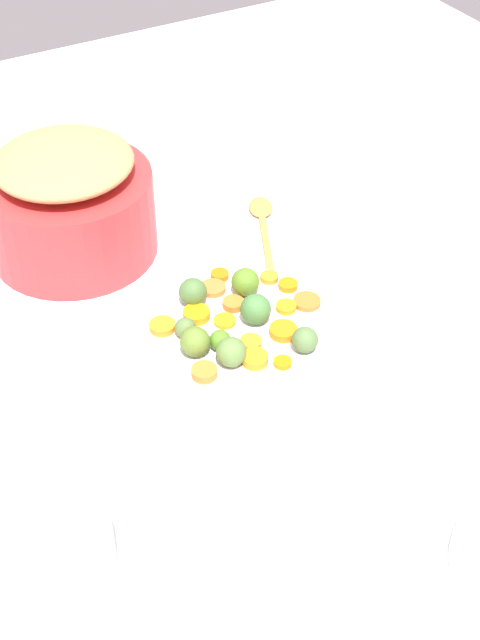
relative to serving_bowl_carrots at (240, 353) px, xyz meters
The scene contains 29 objects.
tabletop 0.08m from the serving_bowl_carrots, 104.27° to the left, with size 2.40×2.40×0.02m, color white.
serving_bowl_carrots is the anchor object (origin of this frame).
metal_pot 0.42m from the serving_bowl_carrots, 12.84° to the left, with size 0.28×0.28×0.14m, color red.
stuffing_mound 0.44m from the serving_bowl_carrots, 12.84° to the left, with size 0.23×0.23×0.05m, color tan.
carrot_slice_0 0.12m from the serving_bowl_carrots, 13.52° to the right, with size 0.03×0.03×0.01m, color orange.
carrot_slice_1 0.12m from the serving_bowl_carrots, 64.69° to the left, with size 0.04×0.04×0.01m, color orange.
carrot_slice_2 0.12m from the serving_bowl_carrots, 69.16° to the right, with size 0.03×0.03×0.01m, color orange.
carrot_slice_3 0.09m from the serving_bowl_carrots, 91.10° to the right, with size 0.03×0.03×0.01m, color orange.
carrot_slice_4 0.06m from the serving_bowl_carrots, 44.89° to the left, with size 0.03×0.03×0.01m, color orange.
carrot_slice_5 0.08m from the serving_bowl_carrots, 45.33° to the left, with size 0.04×0.04×0.01m, color orange.
carrot_slice_6 0.11m from the serving_bowl_carrots, behind, with size 0.02×0.02×0.01m, color orange.
carrot_slice_7 0.12m from the serving_bowl_carrots, 92.91° to the right, with size 0.04×0.04×0.01m, color orange.
carrot_slice_8 0.12m from the serving_bowl_carrots, 125.61° to the left, with size 0.03×0.03×0.01m, color orange.
carrot_slice_9 0.07m from the serving_bowl_carrots, 15.60° to the right, with size 0.03×0.03×0.01m, color orange.
carrot_slice_10 0.08m from the serving_bowl_carrots, 135.70° to the right, with size 0.04×0.04×0.01m, color orange.
carrot_slice_11 0.12m from the serving_bowl_carrots, 52.06° to the right, with size 0.03×0.03×0.01m, color orange.
carrot_slice_12 0.09m from the serving_bowl_carrots, 166.00° to the left, with size 0.04×0.04×0.01m, color orange.
carrot_slice_13 0.07m from the serving_bowl_carrots, behind, with size 0.03×0.03×0.01m, color orange.
carrot_slice_14 0.10m from the serving_bowl_carrots, ahead, with size 0.04×0.04×0.01m, color orange.
brussels_sprout_0 0.08m from the serving_bowl_carrots, 121.14° to the left, with size 0.03×0.03×0.03m, color #518624.
brussels_sprout_1 0.10m from the serving_bowl_carrots, 76.93° to the left, with size 0.03×0.03×0.03m, color #56733B.
brussels_sprout_2 0.12m from the serving_bowl_carrots, 148.58° to the right, with size 0.04×0.04×0.04m, color #54753F.
brussels_sprout_3 0.11m from the serving_bowl_carrots, 103.84° to the left, with size 0.04×0.04×0.04m, color olive.
brussels_sprout_4 0.10m from the serving_bowl_carrots, 35.26° to the right, with size 0.04×0.04×0.04m, color #568024.
brussels_sprout_5 0.11m from the serving_bowl_carrots, 24.66° to the left, with size 0.04×0.04×0.04m, color #4B6F37.
brussels_sprout_6 0.08m from the serving_bowl_carrots, 95.01° to the right, with size 0.04×0.04×0.04m, color #45783B.
brussels_sprout_7 0.10m from the serving_bowl_carrots, 142.18° to the left, with size 0.04×0.04×0.04m, color #5C7E3D.
wooden_spoon 0.37m from the serving_bowl_carrots, 35.62° to the right, with size 0.29×0.16×0.01m.
casserole_dish 0.42m from the serving_bowl_carrots, 113.35° to the left, with size 0.23×0.23×0.09m, color white.
Camera 1 is at (-0.78, 0.39, 0.92)m, focal length 49.74 mm.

